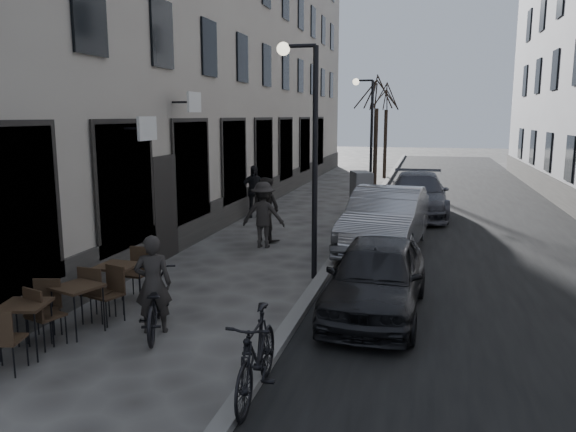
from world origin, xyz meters
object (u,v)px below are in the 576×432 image
at_px(utility_cabinet, 361,195).
at_px(bicycle, 154,303).
at_px(bistro_set_b, 78,304).
at_px(car_near, 376,277).
at_px(pedestrian_far, 254,191).
at_px(car_far, 417,195).
at_px(streetlamp_far, 368,126).
at_px(pedestrian_near, 266,209).
at_px(streetlamp_near, 307,135).
at_px(tree_far, 387,96).
at_px(tree_near, 377,92).
at_px(pedestrian_mid, 263,215).
at_px(bistro_set_a, 26,324).
at_px(bistro_set_c, 118,282).
at_px(car_mid, 386,219).
at_px(moped, 256,355).

xyz_separation_m(utility_cabinet, bicycle, (-2.06, -11.56, -0.31)).
bearing_deg(bistro_set_b, car_near, 42.31).
xyz_separation_m(pedestrian_far, car_far, (5.62, 1.77, -0.17)).
height_order(streetlamp_far, bistro_set_b, streetlamp_far).
bearing_deg(car_far, bicycle, -108.91).
height_order(pedestrian_near, car_far, pedestrian_near).
height_order(utility_cabinet, car_near, utility_cabinet).
distance_m(streetlamp_near, car_near, 3.58).
xyz_separation_m(tree_far, pedestrian_near, (-1.99, -17.66, -3.73)).
height_order(tree_near, pedestrian_mid, tree_near).
height_order(streetlamp_far, tree_far, tree_far).
distance_m(tree_far, bicycle, 25.15).
xyz_separation_m(streetlamp_far, pedestrian_near, (-1.92, -8.66, -2.23)).
xyz_separation_m(bistro_set_b, bicycle, (1.18, 0.37, 0.01)).
bearing_deg(pedestrian_mid, car_far, -127.04).
bearing_deg(streetlamp_near, tree_far, 89.80).
bearing_deg(pedestrian_mid, pedestrian_far, -73.54).
relative_size(streetlamp_near, pedestrian_mid, 2.82).
bearing_deg(pedestrian_mid, car_near, 123.11).
relative_size(pedestrian_far, car_far, 0.35).
relative_size(streetlamp_far, tree_near, 0.89).
relative_size(tree_far, bistro_set_a, 3.41).
bearing_deg(streetlamp_far, pedestrian_far, -124.33).
bearing_deg(car_near, pedestrian_far, 122.20).
xyz_separation_m(streetlamp_near, tree_far, (0.07, 21.00, 1.50)).
height_order(tree_near, car_far, tree_near).
bearing_deg(bistro_set_c, car_near, 13.43).
bearing_deg(tree_far, car_far, -80.19).
distance_m(bistro_set_a, pedestrian_mid, 7.78).
height_order(bistro_set_a, car_mid, car_mid).
distance_m(tree_near, bicycle, 19.28).
xyz_separation_m(bicycle, pedestrian_mid, (0.02, 6.33, 0.40)).
relative_size(utility_cabinet, pedestrian_far, 0.88).
height_order(streetlamp_near, pedestrian_mid, streetlamp_near).
height_order(streetlamp_near, utility_cabinet, streetlamp_near).
xyz_separation_m(tree_far, car_far, (2.12, -12.25, -3.90)).
relative_size(bistro_set_b, car_near, 0.42).
distance_m(tree_far, pedestrian_near, 18.16).
bearing_deg(pedestrian_near, utility_cabinet, -91.47).
distance_m(utility_cabinet, car_far, 2.13).
bearing_deg(pedestrian_near, car_near, 148.97).
bearing_deg(car_near, bistro_set_c, -167.04).
height_order(tree_near, bistro_set_b, tree_near).
relative_size(tree_near, utility_cabinet, 3.50).
bearing_deg(bistro_set_c, moped, -33.77).
xyz_separation_m(tree_far, bistro_set_c, (-3.06, -23.83, -4.15)).
xyz_separation_m(tree_far, pedestrian_far, (-3.50, -14.02, -3.74)).
distance_m(pedestrian_mid, car_mid, 3.31).
relative_size(bistro_set_b, pedestrian_mid, 0.94).
distance_m(tree_near, moped, 20.85).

